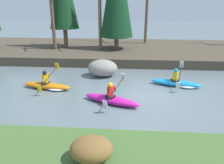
% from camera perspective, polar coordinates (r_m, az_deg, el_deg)
% --- Properties ---
extents(ground_plane, '(90.00, 90.00, 0.00)m').
position_cam_1_polar(ground_plane, '(10.78, 8.23, -3.95)').
color(ground_plane, slate).
extents(riverbank_far, '(44.00, 9.11, 0.65)m').
position_cam_1_polar(riverbank_far, '(19.60, 6.65, 8.08)').
color(riverbank_far, '#4C4233').
rests_on(riverbank_far, ground).
extents(bare_tree_upstream, '(2.91, 2.87, 5.21)m').
position_cam_1_polar(bare_tree_upstream, '(18.89, -15.13, 15.64)').
color(bare_tree_upstream, brown).
rests_on(bare_tree_upstream, riverbank_far).
extents(bare_tree_mid_upstream, '(4.09, 4.04, 7.46)m').
position_cam_1_polar(bare_tree_mid_upstream, '(18.74, -3.11, 19.47)').
color(bare_tree_mid_upstream, '#7A664C').
rests_on(bare_tree_mid_upstream, riverbank_far).
extents(bare_tree_mid_downstream, '(4.17, 4.12, 7.63)m').
position_cam_1_polar(bare_tree_mid_downstream, '(21.47, 9.25, 19.53)').
color(bare_tree_mid_downstream, brown).
rests_on(bare_tree_mid_downstream, riverbank_far).
extents(shrub_clump_second, '(1.11, 0.92, 0.60)m').
position_cam_1_polar(shrub_clump_second, '(5.77, -5.40, -17.05)').
color(shrub_clump_second, brown).
rests_on(shrub_clump_second, riverbank_near).
extents(kayaker_lead, '(2.77, 2.04, 1.20)m').
position_cam_1_polar(kayaker_lead, '(12.52, 16.83, -0.19)').
color(kayaker_lead, '#1993D6').
rests_on(kayaker_lead, ground).
extents(kayaker_middle, '(2.73, 1.99, 1.20)m').
position_cam_1_polar(kayaker_middle, '(9.94, -0.07, -4.46)').
color(kayaker_middle, '#C61999').
rests_on(kayaker_middle, ground).
extents(kayaker_trailing, '(2.79, 2.06, 1.20)m').
position_cam_1_polar(kayaker_trailing, '(12.07, -16.20, -0.87)').
color(kayaker_trailing, orange).
rests_on(kayaker_trailing, ground).
extents(boulder_midstream, '(1.85, 1.45, 1.04)m').
position_cam_1_polar(boulder_midstream, '(13.58, -2.50, 3.68)').
color(boulder_midstream, gray).
rests_on(boulder_midstream, ground).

